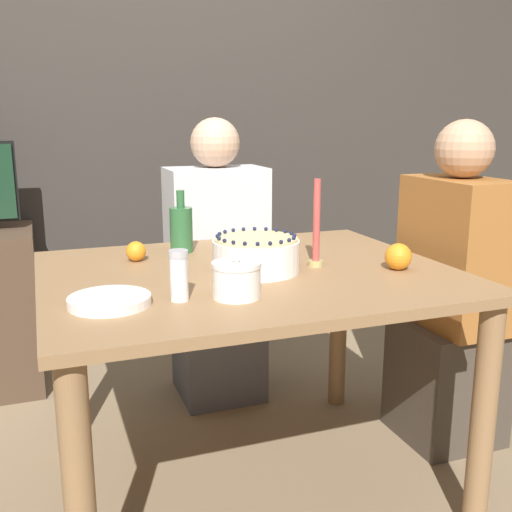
# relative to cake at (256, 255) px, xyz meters

# --- Properties ---
(ground_plane) EXTENTS (12.00, 12.00, 0.00)m
(ground_plane) POSITION_rel_cake_xyz_m (-0.02, 0.02, -0.79)
(ground_plane) COLOR #8C7556
(wall_behind) EXTENTS (8.00, 0.05, 2.60)m
(wall_behind) POSITION_rel_cake_xyz_m (-0.02, 1.42, 0.51)
(wall_behind) COLOR #38332D
(wall_behind) RESTS_ON ground_plane
(dining_table) EXTENTS (1.22, 0.99, 0.74)m
(dining_table) POSITION_rel_cake_xyz_m (-0.02, 0.02, -0.17)
(dining_table) COLOR #936D47
(dining_table) RESTS_ON ground_plane
(cake) EXTENTS (0.26, 0.26, 0.12)m
(cake) POSITION_rel_cake_xyz_m (0.00, 0.00, 0.00)
(cake) COLOR white
(cake) RESTS_ON dining_table
(sugar_bowl) EXTENTS (0.13, 0.13, 0.12)m
(sugar_bowl) POSITION_rel_cake_xyz_m (-0.14, -0.23, -0.00)
(sugar_bowl) COLOR white
(sugar_bowl) RESTS_ON dining_table
(sugar_shaker) EXTENTS (0.05, 0.05, 0.13)m
(sugar_shaker) POSITION_rel_cake_xyz_m (-0.28, -0.21, 0.01)
(sugar_shaker) COLOR white
(sugar_shaker) RESTS_ON dining_table
(plate_stack) EXTENTS (0.20, 0.20, 0.02)m
(plate_stack) POSITION_rel_cake_xyz_m (-0.46, -0.19, -0.04)
(plate_stack) COLOR white
(plate_stack) RESTS_ON dining_table
(candle) EXTENTS (0.05, 0.05, 0.27)m
(candle) POSITION_rel_cake_xyz_m (0.20, -0.00, 0.06)
(candle) COLOR tan
(candle) RESTS_ON dining_table
(bottle) EXTENTS (0.08, 0.08, 0.21)m
(bottle) POSITION_rel_cake_xyz_m (-0.15, 0.34, 0.03)
(bottle) COLOR #2D6638
(bottle) RESTS_ON dining_table
(orange_fruit_0) EXTENTS (0.08, 0.08, 0.08)m
(orange_fruit_0) POSITION_rel_cake_xyz_m (0.41, -0.13, -0.01)
(orange_fruit_0) COLOR orange
(orange_fruit_0) RESTS_ON dining_table
(orange_fruit_1) EXTENTS (0.06, 0.06, 0.06)m
(orange_fruit_1) POSITION_rel_cake_xyz_m (-0.32, 0.26, -0.02)
(orange_fruit_1) COLOR orange
(orange_fruit_1) RESTS_ON dining_table
(person_man_blue_shirt) EXTENTS (0.40, 0.34, 1.19)m
(person_man_blue_shirt) POSITION_rel_cake_xyz_m (0.09, 0.71, -0.27)
(person_man_blue_shirt) COLOR #595960
(person_man_blue_shirt) RESTS_ON ground_plane
(person_woman_floral) EXTENTS (0.34, 0.40, 1.19)m
(person_woman_floral) POSITION_rel_cake_xyz_m (0.79, 0.07, -0.27)
(person_woman_floral) COLOR #473D33
(person_woman_floral) RESTS_ON ground_plane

